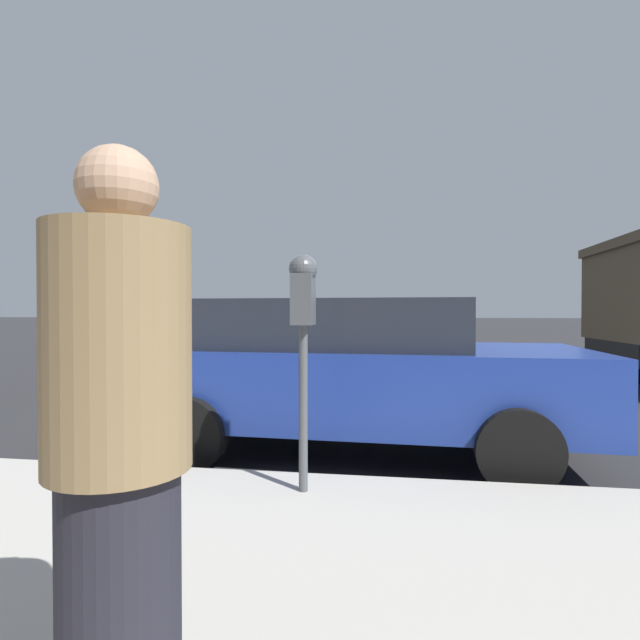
# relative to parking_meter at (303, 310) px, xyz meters

# --- Properties ---
(ground_plane) EXTENTS (220.00, 220.00, 0.00)m
(ground_plane) POSITION_rel_parking_meter_xyz_m (2.57, 0.30, -1.36)
(ground_plane) COLOR #2B2B2D
(parking_meter) EXTENTS (0.21, 0.19, 1.58)m
(parking_meter) POSITION_rel_parking_meter_xyz_m (0.00, 0.00, 0.00)
(parking_meter) COLOR #4C5156
(parking_meter) RESTS_ON sidewalk
(car_blue) EXTENTS (2.28, 4.33, 1.47)m
(car_blue) POSITION_rel_parking_meter_xyz_m (1.64, -0.20, -0.58)
(car_blue) COLOR navy
(car_blue) RESTS_ON ground_plane
(pedestrian) EXTENTS (0.38, 0.38, 1.64)m
(pedestrian) POSITION_rel_parking_meter_xyz_m (-2.03, 0.13, -0.39)
(pedestrian) COLOR #23232D
(pedestrian) RESTS_ON sidewalk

